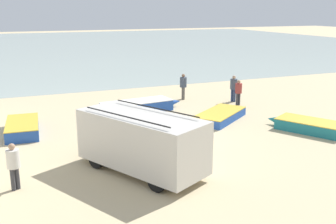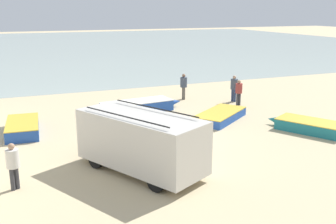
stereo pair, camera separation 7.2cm
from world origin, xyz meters
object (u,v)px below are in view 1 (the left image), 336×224
fisherman_1 (238,90)px  fisherman_3 (234,86)px  parked_van (141,141)px  fishing_rowboat_1 (140,106)px  fisherman_2 (183,84)px  fisherman_0 (13,162)px  fishing_rowboat_2 (23,127)px  fishing_rowboat_0 (308,126)px  fishing_rowboat_3 (221,115)px

fisherman_1 → fisherman_3: 1.02m
parked_van → fishing_rowboat_1: bearing=-45.4°
fisherman_1 → fisherman_2: fisherman_2 is taller
fisherman_0 → fishing_rowboat_2: bearing=145.6°
fishing_rowboat_0 → fisherman_3: (-0.11, 7.22, 0.79)m
parked_van → fisherman_0: size_ratio=3.29×
fishing_rowboat_0 → fisherman_2: 9.67m
fishing_rowboat_1 → fishing_rowboat_2: bearing=-171.6°
fisherman_0 → fishing_rowboat_3: bearing=85.0°
fisherman_0 → fisherman_2: 15.57m
fisherman_2 → fisherman_1: bearing=-43.3°
parked_van → fishing_rowboat_2: 8.14m
parked_van → fisherman_0: parked_van is taller
fishing_rowboat_3 → fisherman_0: fisherman_0 is taller
fishing_rowboat_1 → parked_van: bearing=-114.2°
fishing_rowboat_2 → fisherman_1: size_ratio=2.51×
parked_van → fisherman_2: 12.76m
parked_van → fisherman_2: (6.71, 10.85, -0.18)m
fishing_rowboat_0 → fishing_rowboat_3: 4.78m
fishing_rowboat_1 → fishing_rowboat_3: (3.72, -3.52, -0.09)m
fisherman_0 → fisherman_2: bearing=103.6°
fishing_rowboat_1 → fisherman_2: size_ratio=2.97×
fishing_rowboat_2 → fishing_rowboat_3: size_ratio=0.98×
fishing_rowboat_3 → fisherman_0: size_ratio=2.51×
fishing_rowboat_1 → fisherman_0: bearing=-136.9°
fishing_rowboat_1 → fisherman_0: (-7.42, -8.69, 0.69)m
parked_van → fisherman_2: bearing=-59.3°
fishing_rowboat_3 → fisherman_3: fisherman_3 is taller
fishing_rowboat_2 → fisherman_1: (13.38, 0.92, 0.70)m
fishing_rowboat_2 → fishing_rowboat_3: bearing=-95.3°
parked_van → fishing_rowboat_0: parked_van is taller
fishing_rowboat_3 → fisherman_3: bearing=13.9°
fisherman_0 → fisherman_3: (14.15, 8.77, 0.06)m
parked_van → fishing_rowboat_0: (9.68, 1.68, -0.96)m
fishing_rowboat_0 → fishing_rowboat_3: fishing_rowboat_0 is taller
fisherman_1 → fisherman_0: bearing=116.2°
fishing_rowboat_1 → fishing_rowboat_2: (-6.88, -1.82, -0.03)m
fisherman_1 → fisherman_2: (-2.63, 2.93, 0.08)m
fishing_rowboat_2 → fishing_rowboat_1: bearing=-71.3°
fisherman_0 → fisherman_2: fisherman_2 is taller
fishing_rowboat_1 → fisherman_3: size_ratio=2.96×
fishing_rowboat_3 → fisherman_2: (0.15, 5.55, 0.83)m
parked_van → fishing_rowboat_3: 8.49m
fishing_rowboat_2 → fisherman_1: fisherman_1 is taller
fishing_rowboat_2 → fisherman_2: bearing=-66.5°
fisherman_0 → fisherman_3: 16.65m
fishing_rowboat_1 → fisherman_1: (6.50, -0.90, 0.66)m
fishing_rowboat_3 → fisherman_1: (2.77, 2.62, 0.75)m
fishing_rowboat_0 → fishing_rowboat_1: 9.89m
fisherman_2 → fisherman_3: (2.86, -1.95, 0.00)m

